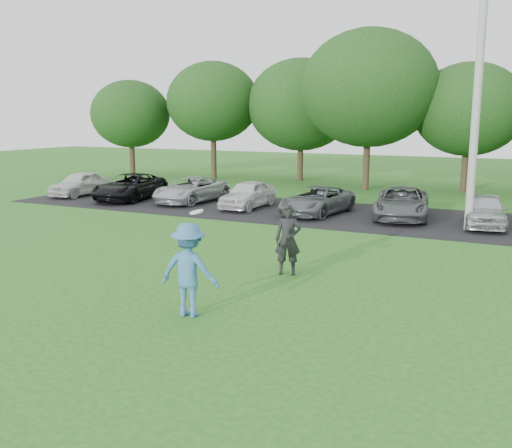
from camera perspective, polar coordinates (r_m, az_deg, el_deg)
The scene contains 7 objects.
ground at distance 11.94m, azimuth -7.43°, elevation -8.99°, with size 100.00×100.00×0.00m, color #23641C.
parking_lot at distance 23.55m, azimuth 10.12°, elevation 0.81°, with size 32.00×6.50×0.03m, color black.
utility_pole at distance 21.32m, azimuth 21.29°, elevation 12.49°, with size 0.28×0.28×9.85m, color #ABAAA5.
frisbee_player at distance 11.59m, azimuth -6.70°, elevation -4.58°, with size 1.32×0.87×2.24m.
camera_bystander at distance 14.55m, azimuth 3.21°, elevation -1.57°, with size 0.77×0.62×1.82m.
parked_cars at distance 23.54m, azimuth 8.63°, elevation 2.34°, with size 30.79×5.26×1.24m.
tree_row at distance 32.48m, azimuth 17.86°, elevation 11.82°, with size 42.39×9.85×8.64m.
Camera 1 is at (6.22, -9.36, 4.01)m, focal length 40.00 mm.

